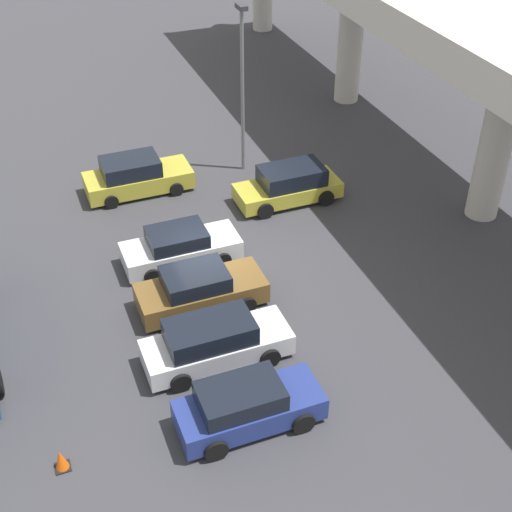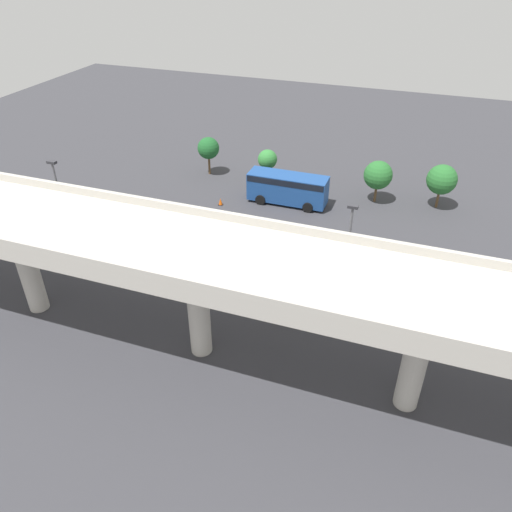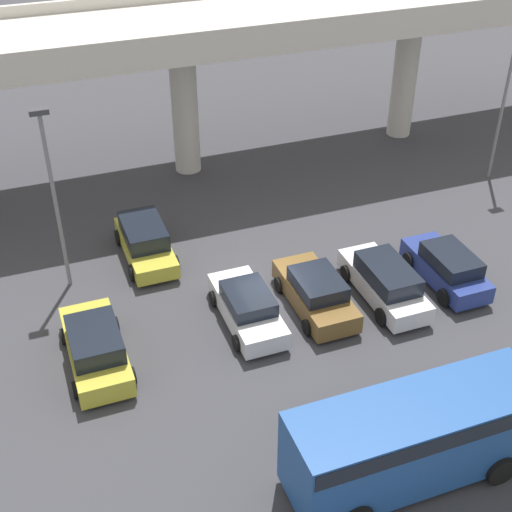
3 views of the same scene
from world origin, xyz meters
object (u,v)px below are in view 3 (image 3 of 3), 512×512
object	(u,v)px
parked_car_0	(96,347)
parked_car_2	(247,307)
parked_car_4	(385,282)
parked_car_3	(316,292)
lamp_post_mid_lot	(53,188)
shuttle_bus	(416,434)
lamp_post_near_aisle	(507,87)
parked_car_1	(145,241)
parked_car_5	(447,267)

from	to	relation	value
parked_car_0	parked_car_2	xyz separation A→B (m)	(5.83, 0.32, -0.08)
parked_car_4	parked_car_3	bearing A→B (deg)	82.15
parked_car_2	lamp_post_mid_lot	world-z (taller)	lamp_post_mid_lot
shuttle_bus	parked_car_4	bearing A→B (deg)	-113.83
shuttle_bus	parked_car_0	bearing A→B (deg)	-45.69
shuttle_bus	lamp_post_near_aisle	bearing A→B (deg)	-132.14
parked_car_2	parked_car_1	bearing A→B (deg)	24.65
lamp_post_mid_lot	parked_car_4	bearing A→B (deg)	-24.59
parked_car_0	lamp_post_near_aisle	xyz separation A→B (m)	(21.69, 7.04, 4.12)
parked_car_1	parked_car_4	bearing A→B (deg)	53.07
parked_car_4	parked_car_5	xyz separation A→B (m)	(2.89, 0.02, -0.03)
parked_car_3	lamp_post_near_aisle	bearing A→B (deg)	-62.44
parked_car_2	parked_car_4	xyz separation A→B (m)	(5.65, -0.49, 0.10)
parked_car_3	parked_car_0	bearing A→B (deg)	91.50
parked_car_2	parked_car_5	distance (m)	8.55
shuttle_bus	parked_car_5	bearing A→B (deg)	-128.72
parked_car_2	lamp_post_near_aisle	distance (m)	17.73
parked_car_1	shuttle_bus	world-z (taller)	shuttle_bus
parked_car_0	parked_car_3	bearing A→B (deg)	-88.50
parked_car_1	parked_car_2	size ratio (longest dim) A/B	1.02
parked_car_2	parked_car_5	size ratio (longest dim) A/B	1.04
parked_car_1	lamp_post_mid_lot	size ratio (longest dim) A/B	0.60
lamp_post_near_aisle	lamp_post_mid_lot	xyz separation A→B (m)	(-21.92, -1.84, -0.36)
parked_car_3	lamp_post_mid_lot	bearing A→B (deg)	60.76
lamp_post_mid_lot	parked_car_1	bearing A→B (deg)	14.15
parked_car_5	shuttle_bus	world-z (taller)	shuttle_bus
parked_car_0	parked_car_4	distance (m)	11.48
parked_car_1	parked_car_5	size ratio (longest dim) A/B	1.05
parked_car_4	shuttle_bus	size ratio (longest dim) A/B	0.63
parked_car_4	parked_car_5	bearing A→B (deg)	-89.52
parked_car_5	shuttle_bus	xyz separation A→B (m)	(-6.42, -8.01, 1.00)
parked_car_1	lamp_post_near_aisle	world-z (taller)	lamp_post_near_aisle
shuttle_bus	lamp_post_near_aisle	distance (m)	20.72
lamp_post_near_aisle	parked_car_2	bearing A→B (deg)	-157.05
parked_car_0	parked_car_4	world-z (taller)	parked_car_0
parked_car_0	parked_car_1	size ratio (longest dim) A/B	1.02
parked_car_1	parked_car_3	size ratio (longest dim) A/B	1.01
parked_car_1	parked_car_3	bearing A→B (deg)	43.03
parked_car_4	parked_car_1	bearing A→B (deg)	53.07
parked_car_3	parked_car_2	bearing A→B (deg)	88.07
parked_car_4	parked_car_2	bearing A→B (deg)	85.08
parked_car_2	lamp_post_near_aisle	bearing A→B (deg)	-67.05
parked_car_5	parked_car_4	bearing A→B (deg)	90.48
parked_car_5	parked_car_2	bearing A→B (deg)	86.91
lamp_post_mid_lot	parked_car_3	bearing A→B (deg)	-29.24
parked_car_4	parked_car_0	bearing A→B (deg)	89.18
parked_car_3	shuttle_bus	distance (m)	8.47
parked_car_3	lamp_post_mid_lot	distance (m)	10.86
parked_car_1	lamp_post_mid_lot	world-z (taller)	lamp_post_mid_lot
lamp_post_near_aisle	parked_car_0	bearing A→B (deg)	-162.03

